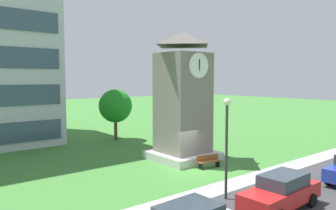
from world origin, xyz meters
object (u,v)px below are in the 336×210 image
object	(u,v)px
park_bench	(209,161)
tree_streetside	(115,106)
parked_car_red	(281,192)
clock_tower	(183,104)
street_lamp	(227,136)

from	to	relation	value
park_bench	tree_streetside	xyz separation A→B (m)	(0.15, 13.19, 3.01)
tree_streetside	parked_car_red	bearing A→B (deg)	-97.70
tree_streetside	parked_car_red	xyz separation A→B (m)	(-2.77, -20.49, -2.61)
clock_tower	parked_car_red	size ratio (longest dim) A/B	2.03
street_lamp	tree_streetside	distance (m)	18.33
street_lamp	tree_streetside	xyz separation A→B (m)	(3.77, 17.93, 0.17)
street_lamp	park_bench	bearing A→B (deg)	52.63
park_bench	street_lamp	distance (m)	6.60
park_bench	parked_car_red	xyz separation A→B (m)	(-2.62, -7.30, 0.40)
tree_streetside	parked_car_red	size ratio (longest dim) A/B	1.08
tree_streetside	park_bench	bearing A→B (deg)	-90.65
park_bench	tree_streetside	distance (m)	13.53
park_bench	tree_streetside	bearing A→B (deg)	89.35
clock_tower	tree_streetside	size ratio (longest dim) A/B	1.89
clock_tower	tree_streetside	distance (m)	10.26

